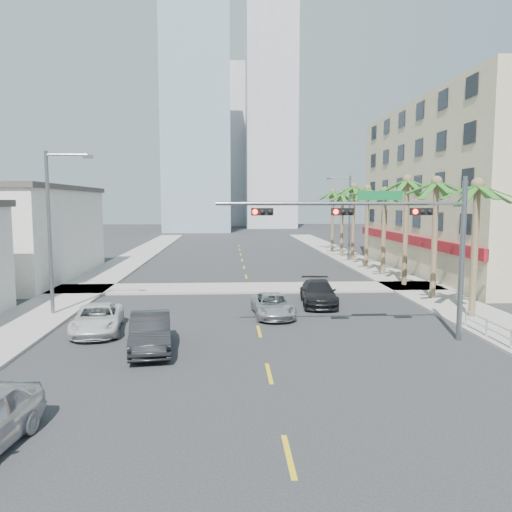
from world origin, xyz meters
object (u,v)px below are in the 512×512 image
at_px(car_parked_far, 97,319).
at_px(car_lane_right, 318,293).
at_px(traffic_signal_mast, 393,229).
at_px(car_lane_center, 273,305).
at_px(car_lane_left, 150,332).

distance_m(car_parked_far, car_lane_right, 13.21).
height_order(traffic_signal_mast, car_lane_center, traffic_signal_mast).
distance_m(traffic_signal_mast, car_parked_far, 14.47).
bearing_deg(car_lane_right, car_lane_left, -129.72).
bearing_deg(car_lane_left, traffic_signal_mast, -3.56).
height_order(traffic_signal_mast, car_parked_far, traffic_signal_mast).
bearing_deg(car_parked_far, traffic_signal_mast, -17.56).
distance_m(car_lane_left, car_lane_center, 8.34).
xyz_separation_m(car_lane_left, car_lane_center, (5.74, 6.05, -0.17)).
relative_size(car_parked_far, car_lane_center, 1.08).
xyz_separation_m(traffic_signal_mast, car_lane_center, (-4.84, 5.28, -4.45)).
xyz_separation_m(car_parked_far, car_lane_right, (11.82, 5.91, 0.07)).
relative_size(car_parked_far, car_lane_left, 1.00).
bearing_deg(car_lane_right, car_parked_far, -148.79).
height_order(traffic_signal_mast, car_lane_left, traffic_signal_mast).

